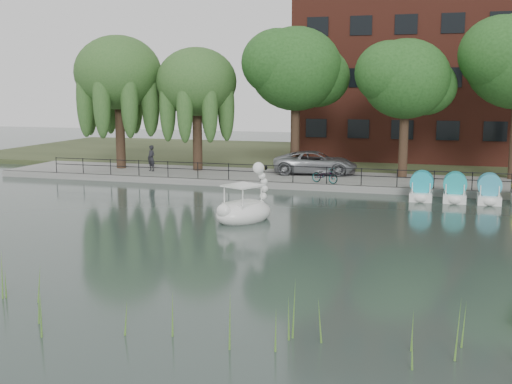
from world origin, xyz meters
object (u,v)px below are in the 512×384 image
at_px(pedestrian, 151,156).
at_px(swan_boat, 245,208).
at_px(minivan, 315,161).
at_px(bicycle, 325,174).

xyz_separation_m(pedestrian, swan_boat, (10.24, -11.67, -0.83)).
height_order(minivan, swan_boat, swan_boat).
distance_m(minivan, pedestrian, 10.90).
relative_size(bicycle, swan_boat, 0.49).
xyz_separation_m(minivan, swan_boat, (-0.54, -13.29, -0.69)).
height_order(bicycle, pedestrian, pedestrian).
xyz_separation_m(bicycle, swan_boat, (-1.84, -9.65, -0.34)).
xyz_separation_m(minivan, pedestrian, (-10.78, -1.62, 0.14)).
bearing_deg(minivan, swan_boat, 169.96).
distance_m(minivan, swan_boat, 13.32).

